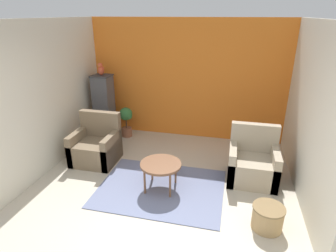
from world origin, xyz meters
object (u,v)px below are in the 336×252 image
armchair_left (96,147)px  armchair_right (253,164)px  birdcage (104,107)px  wicker_basket (268,217)px  parrot (101,69)px  coffee_table (161,166)px  potted_plant (126,119)px

armchair_left → armchair_right: (2.96, 0.02, 0.00)m
armchair_left → armchair_right: size_ratio=1.00×
birdcage → wicker_basket: bearing=-34.4°
armchair_left → parrot: bearing=106.6°
coffee_table → potted_plant: (-1.35, 1.91, 0.01)m
armchair_right → parrot: parrot is taller
coffee_table → parrot: size_ratio=2.41×
parrot → potted_plant: size_ratio=0.39×
armchair_left → armchair_right: same height
armchair_left → birdcage: bearing=106.6°
birdcage → wicker_basket: (3.48, -2.38, -0.54)m
coffee_table → armchair_right: bearing=23.9°
armchair_right → parrot: 3.74m
potted_plant → wicker_basket: 3.89m
armchair_left → wicker_basket: (3.12, -1.19, -0.12)m
coffee_table → wicker_basket: coffee_table is taller
coffee_table → armchair_left: (-1.48, 0.63, -0.13)m
coffee_table → parrot: 2.83m
armchair_left → birdcage: size_ratio=0.65×
potted_plant → parrot: bearing=-169.6°
parrot → potted_plant: parrot is taller
coffee_table → birdcage: size_ratio=0.46×
armchair_right → potted_plant: armchair_right is taller
parrot → coffee_table: bearing=-44.8°
armchair_left → parrot: 1.78m
parrot → potted_plant: 1.25m
armchair_right → armchair_left: bearing=-179.5°
armchair_left → wicker_basket: bearing=-20.9°
armchair_left → potted_plant: bearing=84.2°
coffee_table → birdcage: (-1.83, 1.82, 0.28)m
armchair_right → potted_plant: (-2.83, 1.25, 0.14)m
coffee_table → armchair_right: (1.48, 0.66, -0.13)m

